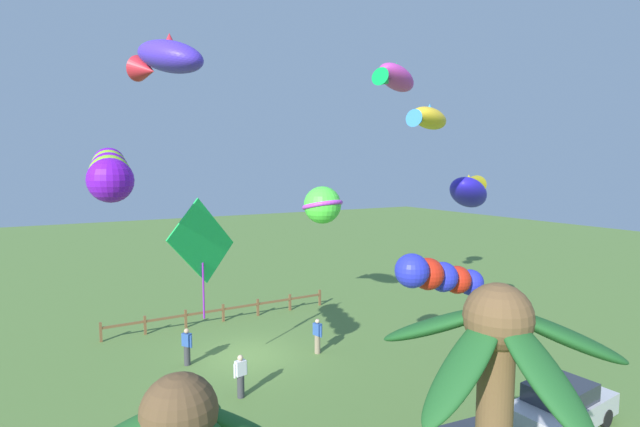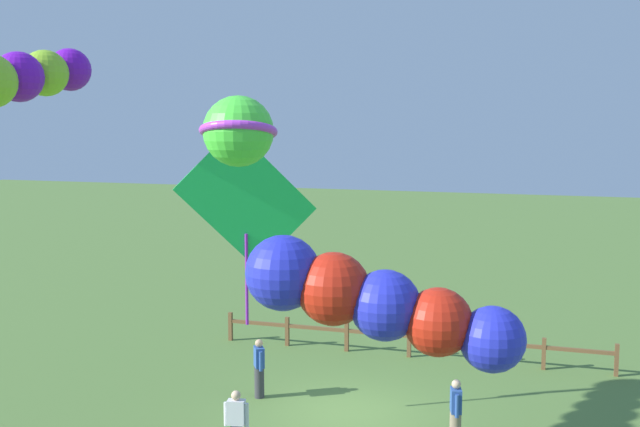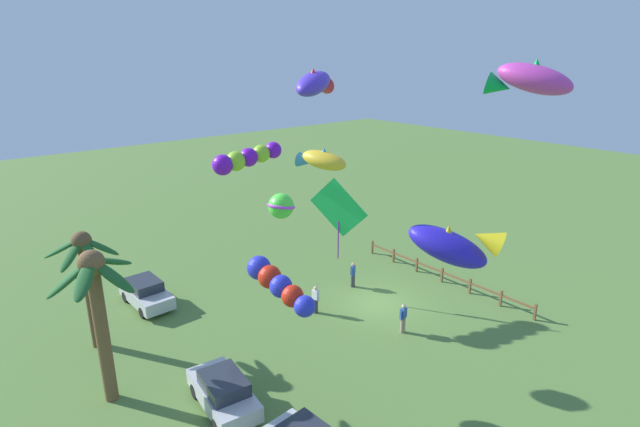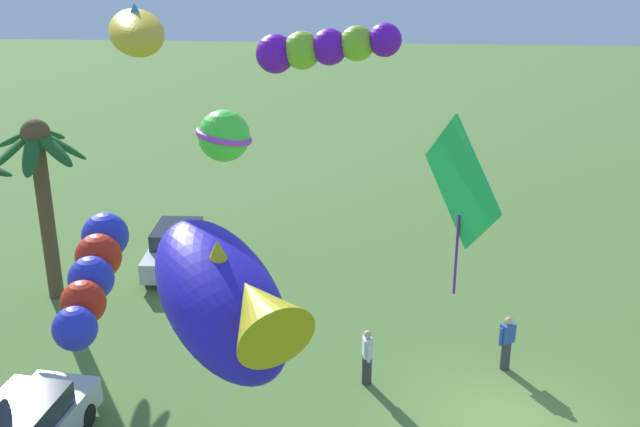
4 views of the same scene
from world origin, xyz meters
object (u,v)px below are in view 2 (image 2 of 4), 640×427
kite_diamond_6 (246,202)px  kite_tube_2 (11,78)px  spectator_2 (259,368)px  kite_tube_7 (372,301)px  spectator_1 (456,413)px  spectator_0 (236,425)px  kite_ball_1 (238,131)px

kite_diamond_6 → kite_tube_2: bearing=46.5°
spectator_2 → kite_tube_7: size_ratio=0.45×
kite_diamond_6 → kite_tube_7: kite_diamond_6 is taller
spectator_1 → kite_tube_7: 8.70m
spectator_1 → kite_tube_2: 11.89m
spectator_0 → kite_diamond_6: kite_diamond_6 is taller
kite_tube_2 → kite_tube_7: size_ratio=1.16×
spectator_0 → kite_diamond_6: size_ratio=0.33×
spectator_0 → kite_tube_2: kite_tube_2 is taller
spectator_1 → kite_tube_7: kite_tube_7 is taller
kite_tube_2 → kite_diamond_6: 5.82m
spectator_1 → kite_diamond_6: kite_diamond_6 is taller
spectator_1 → kite_ball_1: (2.86, 5.38, 6.36)m
kite_tube_7 → spectator_0: bearing=-51.6°
kite_ball_1 → spectator_0: bearing=-64.5°
kite_tube_2 → kite_diamond_6: (-3.51, -3.71, -2.79)m
spectator_2 → kite_tube_2: size_ratio=0.39×
spectator_1 → spectator_2: bearing=-16.8°
spectator_1 → kite_diamond_6: size_ratio=0.33×
kite_diamond_6 → kite_tube_7: 9.12m
spectator_2 → kite_tube_7: kite_tube_7 is taller
spectator_0 → kite_tube_2: 8.61m
kite_ball_1 → kite_tube_2: 6.08m
kite_tube_7 → spectator_1: bearing=-90.8°
spectator_0 → kite_ball_1: size_ratio=1.03×
spectator_0 → spectator_1: bearing=-154.0°
spectator_0 → kite_diamond_6: bearing=-73.3°
kite_ball_1 → kite_tube_2: (5.73, -1.75, 1.02)m
spectator_0 → spectator_1: (-4.41, -2.14, 0.00)m
kite_ball_1 → kite_tube_7: kite_ball_1 is taller
kite_tube_2 → spectator_2: bearing=-121.2°
spectator_0 → spectator_2: size_ratio=1.00×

